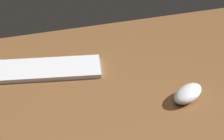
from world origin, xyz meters
The scene contains 3 objects.
desk centered at (0.00, 0.00, 1.00)cm, with size 140.00×84.00×2.00cm, color brown.
keyboard centered at (-23.05, 16.50, 2.71)cm, with size 45.39×11.88×1.41cm, color white.
computer_mouse centered at (18.97, -10.28, 3.75)cm, with size 11.06×5.78×3.49cm, color silver.
Camera 1 is at (-23.81, -76.66, 63.66)cm, focal length 54.48 mm.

